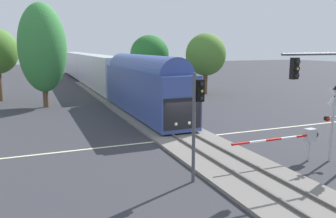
{
  "coord_description": "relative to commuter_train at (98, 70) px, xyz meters",
  "views": [
    {
      "loc": [
        -9.55,
        -20.57,
        6.2
      ],
      "look_at": [
        -0.9,
        0.68,
        2.0
      ],
      "focal_mm": 36.65,
      "sensor_mm": 36.0,
      "label": 1
    }
  ],
  "objects": [
    {
      "name": "crossing_signal_mast",
      "position": [
        5.47,
        -37.68,
        -0.19
      ],
      "size": [
        1.36,
        0.44,
        4.16
      ],
      "color": "#B2B2B7",
      "rests_on": "ground"
    },
    {
      "name": "railway_track",
      "position": [
        -0.0,
        -30.43,
        -2.63
      ],
      "size": [
        4.4,
        80.0,
        0.32
      ],
      "color": "slate",
      "rests_on": "ground"
    },
    {
      "name": "traffic_signal_median",
      "position": [
        -2.66,
        -37.51,
        0.67
      ],
      "size": [
        0.53,
        0.38,
        5.06
      ],
      "color": "#4C4C51",
      "rests_on": "ground"
    },
    {
      "name": "crossing_gate_near",
      "position": [
        3.85,
        -37.18,
        -1.34
      ],
      "size": [
        5.54,
        0.4,
        1.8
      ],
      "color": "#B7B7BC",
      "rests_on": "ground"
    },
    {
      "name": "road_centre_stripe",
      "position": [
        -0.0,
        -30.43,
        -2.72
      ],
      "size": [
        44.0,
        0.2,
        0.01
      ],
      "color": "beige",
      "rests_on": "ground"
    },
    {
      "name": "ground_plane",
      "position": [
        -0.0,
        -30.43,
        -2.73
      ],
      "size": [
        220.0,
        220.0,
        0.0
      ],
      "primitive_type": "plane",
      "color": "#333338"
    },
    {
      "name": "oak_behind_train",
      "position": [
        -8.07,
        -13.85,
        3.31
      ],
      "size": [
        4.73,
        4.73,
        10.52
      ],
      "color": "brown",
      "rests_on": "ground"
    },
    {
      "name": "oak_far_right",
      "position": [
        11.97,
        -11.14,
        2.41
      ],
      "size": [
        5.23,
        5.23,
        7.9
      ],
      "color": "brown",
      "rests_on": "ground"
    },
    {
      "name": "commuter_train",
      "position": [
        0.0,
        0.0,
        0.0
      ],
      "size": [
        3.04,
        64.33,
        5.16
      ],
      "color": "#384C93",
      "rests_on": "railway_track"
    },
    {
      "name": "elm_centre_background",
      "position": [
        5.87,
        -6.45,
        2.35
      ],
      "size": [
        5.25,
        5.25,
        7.72
      ],
      "color": "brown",
      "rests_on": "ground"
    }
  ]
}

